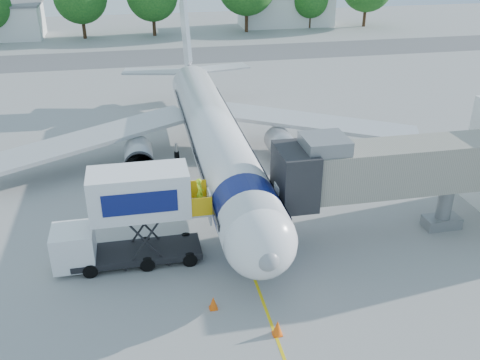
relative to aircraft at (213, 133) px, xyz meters
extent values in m
plane|color=#9B9B99|center=(0.00, -4.12, -2.95)|extent=(160.00, 160.00, 0.00)
cube|color=yellow|center=(0.00, -4.12, -2.94)|extent=(0.15, 70.00, 0.01)
cube|color=#59595B|center=(0.00, 37.88, -2.94)|extent=(120.00, 10.00, 0.01)
cylinder|color=white|center=(0.00, -1.12, 0.05)|extent=(3.70, 28.00, 3.70)
sphere|color=white|center=(0.00, -15.12, 0.05)|extent=(3.70, 3.70, 3.70)
sphere|color=gray|center=(0.00, -16.67, 0.05)|extent=(1.10, 1.10, 1.10)
cone|color=white|center=(0.00, 15.88, 0.05)|extent=(3.70, 6.00, 3.70)
cube|color=white|center=(0.00, 16.88, 4.25)|extent=(0.35, 7.26, 8.29)
cube|color=#AFB2B4|center=(9.00, 2.38, -0.65)|extent=(16.17, 9.32, 1.42)
cube|color=#AFB2B4|center=(-9.00, 2.38, -0.65)|extent=(16.17, 9.32, 1.42)
cylinder|color=#999BA0|center=(5.50, 0.38, -1.65)|extent=(2.10, 3.60, 2.10)
cylinder|color=#999BA0|center=(-5.50, 0.38, -1.65)|extent=(2.10, 3.60, 2.10)
cube|color=black|center=(0.00, -15.42, 0.50)|extent=(2.60, 1.39, 0.81)
cylinder|color=navy|center=(0.00, -12.12, 0.05)|extent=(3.73, 2.00, 3.73)
cylinder|color=silver|center=(0.00, -13.62, -2.20)|extent=(0.16, 0.16, 1.50)
cylinder|color=black|center=(0.00, -13.62, -2.63)|extent=(0.25, 0.64, 0.64)
cylinder|color=black|center=(2.60, 1.88, -2.50)|extent=(0.35, 0.90, 0.90)
cylinder|color=black|center=(-2.60, 1.88, -2.50)|extent=(0.35, 0.90, 0.90)
cube|color=gray|center=(9.00, -11.12, 1.45)|extent=(13.60, 2.60, 2.80)
cube|color=black|center=(2.90, -11.12, 1.45)|extent=(2.00, 3.20, 3.20)
cube|color=slate|center=(4.50, -11.12, 3.25)|extent=(2.40, 2.40, 0.80)
cylinder|color=slate|center=(12.50, -11.12, -1.45)|extent=(0.90, 0.90, 3.00)
cube|color=slate|center=(12.50, -11.12, -2.60)|extent=(2.20, 1.20, 0.70)
cylinder|color=black|center=(11.60, -11.12, -2.60)|extent=(0.30, 0.70, 0.70)
cylinder|color=black|center=(13.40, -11.12, -2.60)|extent=(0.30, 0.70, 0.70)
cube|color=black|center=(-6.00, -11.12, -2.40)|extent=(7.00, 2.30, 0.35)
cube|color=white|center=(-9.30, -11.12, -1.60)|extent=(2.20, 2.20, 2.10)
cube|color=black|center=(-9.30, -11.12, -1.15)|extent=(1.90, 2.10, 0.70)
cube|color=white|center=(-5.60, -11.12, 1.30)|extent=(5.20, 2.40, 2.50)
cube|color=navy|center=(-5.60, -12.34, 1.30)|extent=(3.80, 0.04, 1.20)
cube|color=silver|center=(-2.45, -11.12, 0.10)|extent=(1.10, 2.20, 0.10)
cube|color=#EBAE0C|center=(-2.45, -12.17, 0.65)|extent=(1.10, 0.06, 1.10)
cube|color=#EBAE0C|center=(-2.45, -10.07, 0.65)|extent=(1.10, 0.06, 1.10)
cylinder|color=black|center=(-3.20, -12.17, -2.55)|extent=(0.80, 0.25, 0.80)
cylinder|color=black|center=(-3.20, -10.07, -2.55)|extent=(0.80, 0.25, 0.80)
cylinder|color=black|center=(-8.50, -12.17, -2.55)|extent=(0.80, 0.25, 0.80)
cylinder|color=black|center=(-8.50, -10.07, -2.55)|extent=(0.80, 0.25, 0.80)
imported|color=#ACDB17|center=(-2.40, -11.12, 0.99)|extent=(0.49, 0.66, 1.67)
cone|color=#FF5C0D|center=(-2.50, -15.97, -2.60)|extent=(0.44, 0.44, 0.70)
cube|color=#FF5C0D|center=(-2.50, -15.97, -2.93)|extent=(0.40, 0.40, 0.04)
cone|color=#FF5C0D|center=(0.09, -18.34, -2.56)|extent=(0.49, 0.49, 0.77)
cube|color=#FF5C0D|center=(0.09, -18.34, -2.93)|extent=(0.44, 0.44, 0.04)
cube|color=silver|center=(22.00, 57.88, -0.45)|extent=(16.00, 7.00, 5.00)
cylinder|color=#382314|center=(-12.43, 53.01, -1.11)|extent=(0.56, 0.56, 3.67)
cylinder|color=#382314|center=(-1.43, 53.04, -1.11)|extent=(0.56, 0.56, 3.67)
cylinder|color=#382314|center=(13.91, 53.26, -0.79)|extent=(0.56, 0.56, 4.32)
cylinder|color=#382314|center=(25.41, 54.61, -1.60)|extent=(0.56, 0.56, 2.70)
sphere|color=#124617|center=(25.41, 54.61, 1.69)|extent=(5.99, 5.99, 5.99)
cylinder|color=#382314|center=(35.34, 54.14, -0.96)|extent=(0.56, 0.56, 3.98)
camera|label=1|loc=(-5.33, -36.55, 14.24)|focal=40.00mm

